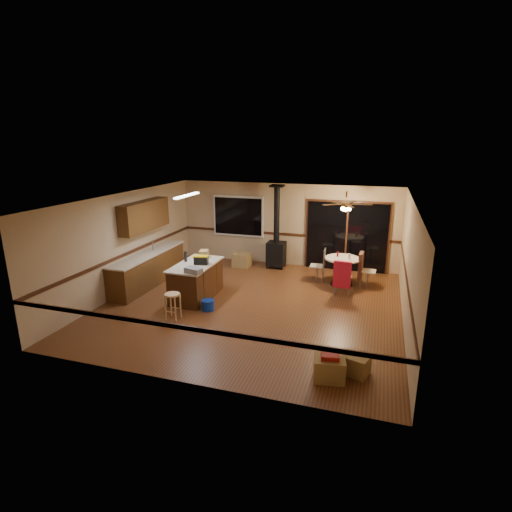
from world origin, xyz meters
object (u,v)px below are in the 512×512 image
at_px(bar_stool, 173,306).
at_px(chair_right, 362,265).
at_px(blue_bucket, 208,305).
at_px(chair_left, 321,262).
at_px(wood_stove, 276,245).
at_px(box_corner_b, 356,365).
at_px(toolbox_grey, 193,270).
at_px(box_corner_a, 329,368).
at_px(dining_table, 342,266).
at_px(box_under_window, 242,260).
at_px(kitchen_island, 196,281).
at_px(toolbox_black, 201,260).
at_px(chair_near, 342,274).

height_order(bar_stool, chair_right, chair_right).
distance_m(blue_bucket, chair_left, 3.63).
xyz_separation_m(wood_stove, box_corner_b, (2.84, -5.43, -0.56)).
xyz_separation_m(toolbox_grey, box_corner_b, (3.86, -1.71, -0.79)).
distance_m(toolbox_grey, box_corner_a, 4.06).
relative_size(blue_bucket, dining_table, 0.31).
relative_size(wood_stove, box_under_window, 4.66).
height_order(kitchen_island, toolbox_black, toolbox_black).
bearing_deg(box_corner_a, wood_stove, 112.98).
distance_m(toolbox_grey, chair_right, 4.64).
bearing_deg(blue_bucket, dining_table, 43.76).
height_order(toolbox_black, blue_bucket, toolbox_black).
bearing_deg(box_corner_a, dining_table, 93.44).
height_order(kitchen_island, box_under_window, kitchen_island).
bearing_deg(kitchen_island, blue_bucket, -47.16).
distance_m(chair_right, box_corner_b, 4.53).
height_order(chair_right, box_under_window, chair_right).
distance_m(kitchen_island, chair_right, 4.49).
bearing_deg(kitchen_island, toolbox_grey, -67.74).
distance_m(wood_stove, box_corner_a, 6.23).
xyz_separation_m(toolbox_black, box_under_window, (0.09, 2.79, -0.78)).
relative_size(wood_stove, blue_bucket, 8.45).
bearing_deg(box_under_window, bar_stool, -92.32).
bearing_deg(blue_bucket, toolbox_black, 124.01).
height_order(wood_stove, box_corner_b, wood_stove).
bearing_deg(dining_table, box_under_window, 166.74).
relative_size(toolbox_grey, bar_stool, 0.67).
bearing_deg(toolbox_black, wood_stove, 69.17).
xyz_separation_m(toolbox_grey, toolbox_black, (-0.13, 0.70, 0.03)).
xyz_separation_m(dining_table, box_corner_b, (0.70, -4.44, -0.36)).
xyz_separation_m(wood_stove, chair_left, (1.55, -0.88, -0.14)).
height_order(chair_right, box_corner_a, chair_right).
bearing_deg(toolbox_grey, chair_left, 47.88).
distance_m(kitchen_island, wood_stove, 3.33).
xyz_separation_m(kitchen_island, box_under_window, (0.24, 2.82, -0.24)).
xyz_separation_m(dining_table, chair_left, (-0.59, 0.10, 0.06)).
relative_size(box_under_window, box_corner_a, 1.05).
relative_size(chair_near, box_corner_b, 1.63).
bearing_deg(wood_stove, toolbox_grey, -105.38).
height_order(toolbox_grey, blue_bucket, toolbox_grey).
height_order(toolbox_black, chair_left, toolbox_black).
distance_m(bar_stool, chair_near, 4.30).
height_order(chair_left, box_corner_b, chair_left).
xyz_separation_m(wood_stove, dining_table, (2.14, -0.99, -0.20)).
distance_m(chair_left, box_corner_b, 4.75).
bearing_deg(chair_near, wood_stove, 140.02).
relative_size(chair_left, chair_right, 0.74).
xyz_separation_m(wood_stove, chair_near, (2.23, -1.87, -0.13)).
bearing_deg(dining_table, blue_bucket, -136.24).
bearing_deg(chair_right, kitchen_island, -151.77).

